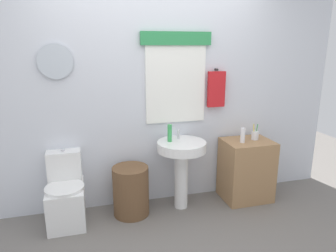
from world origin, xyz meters
name	(u,v)px	position (x,y,z in m)	size (l,w,h in m)	color
back_wall	(153,90)	(0.00, 1.15, 1.30)	(4.40, 0.18, 2.60)	silver
toilet	(66,196)	(-0.98, 0.88, 0.28)	(0.38, 0.51, 0.74)	white
laundry_hamper	(131,191)	(-0.32, 0.85, 0.27)	(0.38, 0.38, 0.54)	brown
pedestal_sink	(181,158)	(0.25, 0.85, 0.59)	(0.53, 0.53, 0.77)	white
faucet	(178,134)	(0.25, 0.97, 0.82)	(0.03, 0.03, 0.10)	silver
wooden_cabinet	(246,170)	(1.05, 0.85, 0.36)	(0.55, 0.44, 0.72)	#9E754C
soap_bottle	(170,133)	(0.13, 0.90, 0.87)	(0.05, 0.05, 0.19)	green
lotion_bottle	(243,135)	(0.95, 0.81, 0.80)	(0.05, 0.05, 0.17)	white
toothbrush_cup	(255,135)	(1.14, 0.87, 0.77)	(0.08, 0.08, 0.18)	silver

